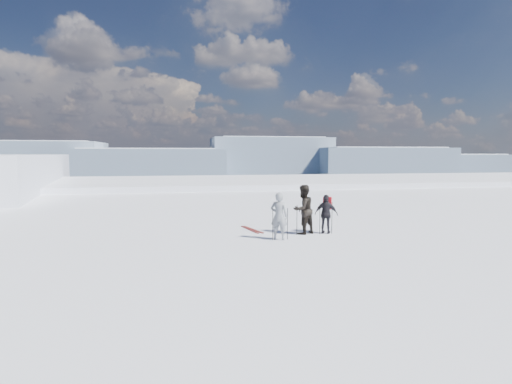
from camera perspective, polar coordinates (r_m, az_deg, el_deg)
lake_basin at (r=41.63m, az=-4.35°, el=-7.85°), size 820.00×820.00×71.62m
far_mountain_range at (r=466.42m, az=-6.17°, el=4.19°), size 770.00×110.00×53.00m
skier_grey at (r=14.37m, az=3.30°, el=-3.45°), size 0.74×0.65×1.72m
skier_dark at (r=15.45m, az=6.75°, el=-2.50°), size 1.15×1.06×1.91m
skier_pack at (r=15.69m, az=10.01°, el=-3.13°), size 0.96×0.75×1.52m
backpack at (r=15.82m, az=10.19°, el=0.57°), size 0.37×0.31×0.48m
ski_poles at (r=15.15m, az=6.91°, el=-4.01°), size 2.55×0.84×1.32m
skis_loose at (r=16.30m, az=-0.66°, el=-5.38°), size 0.69×1.67×0.03m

